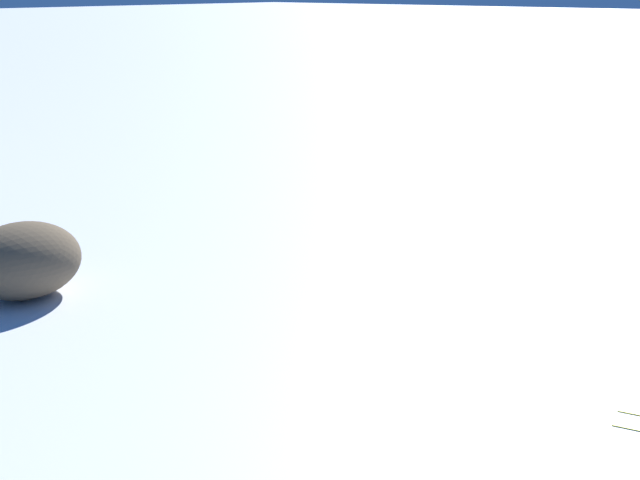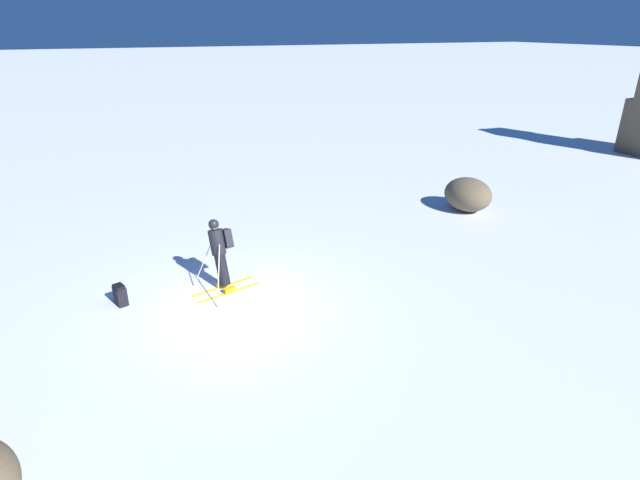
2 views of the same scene
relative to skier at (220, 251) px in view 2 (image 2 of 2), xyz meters
name	(u,v)px [view 2 (image 2 of 2)]	position (x,y,z in m)	size (l,w,h in m)	color
ground_plane	(236,307)	(1.12, 0.03, -0.94)	(300.00, 300.00, 0.00)	white
skier	(220,251)	(0.00, 0.00, 0.00)	(1.30, 1.67, 1.72)	yellow
spare_backpack	(120,295)	(-0.04, -2.31, -0.69)	(0.36, 0.31, 0.50)	black
exposed_boulder_0	(468,194)	(-1.99, 8.94, -0.38)	(1.72, 1.46, 1.12)	brown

